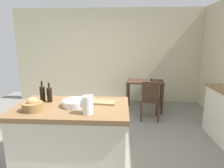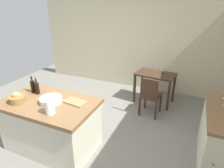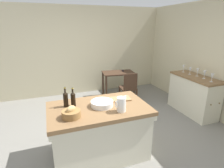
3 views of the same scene
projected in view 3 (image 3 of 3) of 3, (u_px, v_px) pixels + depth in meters
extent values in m
plane|color=slate|center=(107.00, 135.00, 3.50)|extent=(6.76, 6.76, 0.00)
cube|color=beige|center=(80.00, 51.00, 5.42)|extent=(5.32, 0.12, 2.60)
cube|color=beige|center=(219.00, 61.00, 3.93)|extent=(0.12, 5.20, 2.60)
cube|color=brown|center=(99.00, 108.00, 2.75)|extent=(1.52, 0.93, 0.06)
cube|color=beige|center=(99.00, 113.00, 2.77)|extent=(1.50, 0.91, 0.08)
cube|color=beige|center=(99.00, 133.00, 2.88)|extent=(1.44, 0.85, 0.80)
cube|color=brown|center=(196.00, 77.00, 4.16)|extent=(0.52, 1.22, 0.04)
cube|color=beige|center=(193.00, 96.00, 4.31)|extent=(0.49, 1.19, 0.88)
sphere|color=brown|center=(211.00, 105.00, 3.71)|extent=(0.03, 0.03, 0.03)
sphere|color=brown|center=(219.00, 103.00, 3.78)|extent=(0.03, 0.03, 0.03)
cube|color=#3D281C|center=(118.00, 73.00, 5.21)|extent=(0.96, 0.66, 0.04)
cube|color=#3D281C|center=(106.00, 89.00, 5.01)|extent=(0.06, 0.06, 0.72)
cube|color=#3D281C|center=(134.00, 87.00, 5.19)|extent=(0.06, 0.06, 0.72)
cube|color=#3D281C|center=(103.00, 84.00, 5.46)|extent=(0.06, 0.06, 0.72)
cube|color=#3D281C|center=(129.00, 82.00, 5.64)|extent=(0.06, 0.06, 0.72)
cylinder|color=black|center=(123.00, 71.00, 5.27)|extent=(0.04, 0.04, 0.05)
cube|color=#3D281C|center=(128.00, 88.00, 4.80)|extent=(0.43, 0.43, 0.04)
cube|color=#3D281C|center=(131.00, 82.00, 4.56)|extent=(0.36, 0.06, 0.42)
cube|color=#3D281C|center=(132.00, 93.00, 5.08)|extent=(0.04, 0.04, 0.43)
cube|color=#3D281C|center=(119.00, 94.00, 5.00)|extent=(0.04, 0.04, 0.43)
cube|color=#3D281C|center=(136.00, 98.00, 4.75)|extent=(0.04, 0.04, 0.43)
cube|color=#3D281C|center=(123.00, 99.00, 4.66)|extent=(0.04, 0.04, 0.43)
cylinder|color=white|center=(121.00, 104.00, 2.56)|extent=(0.13, 0.13, 0.21)
cone|color=white|center=(125.00, 96.00, 2.54)|extent=(0.07, 0.04, 0.06)
torus|color=white|center=(117.00, 104.00, 2.53)|extent=(0.02, 0.10, 0.10)
cylinder|color=white|center=(102.00, 104.00, 2.75)|extent=(0.35, 0.35, 0.08)
cylinder|color=olive|center=(71.00, 114.00, 2.41)|extent=(0.25, 0.25, 0.10)
ellipsoid|color=tan|center=(71.00, 109.00, 2.39)|extent=(0.16, 0.14, 0.10)
cube|color=#99754C|center=(120.00, 99.00, 3.00)|extent=(0.37, 0.24, 0.02)
cylinder|color=black|center=(73.00, 100.00, 2.73)|extent=(0.07, 0.07, 0.20)
cone|color=black|center=(73.00, 93.00, 2.70)|extent=(0.07, 0.07, 0.02)
cylinder|color=black|center=(72.00, 90.00, 2.68)|extent=(0.03, 0.03, 0.07)
cylinder|color=#B29933|center=(72.00, 88.00, 2.68)|extent=(0.03, 0.03, 0.01)
cylinder|color=black|center=(66.00, 100.00, 2.71)|extent=(0.07, 0.07, 0.21)
cone|color=black|center=(65.00, 93.00, 2.68)|extent=(0.07, 0.07, 0.02)
cylinder|color=black|center=(65.00, 90.00, 2.66)|extent=(0.03, 0.03, 0.07)
cylinder|color=#B29933|center=(65.00, 88.00, 2.65)|extent=(0.03, 0.03, 0.01)
cylinder|color=white|center=(211.00, 82.00, 3.76)|extent=(0.06, 0.06, 0.00)
cylinder|color=white|center=(212.00, 80.00, 3.75)|extent=(0.01, 0.01, 0.07)
cone|color=white|center=(212.00, 76.00, 3.72)|extent=(0.07, 0.07, 0.10)
cylinder|color=white|center=(204.00, 78.00, 3.99)|extent=(0.06, 0.06, 0.00)
cylinder|color=white|center=(204.00, 77.00, 3.98)|extent=(0.01, 0.01, 0.07)
cone|color=white|center=(205.00, 73.00, 3.95)|extent=(0.07, 0.07, 0.11)
cylinder|color=white|center=(197.00, 76.00, 4.18)|extent=(0.06, 0.06, 0.00)
cylinder|color=white|center=(197.00, 74.00, 4.17)|extent=(0.01, 0.01, 0.07)
cone|color=white|center=(198.00, 71.00, 4.14)|extent=(0.07, 0.07, 0.10)
cylinder|color=white|center=(190.00, 74.00, 4.33)|extent=(0.06, 0.06, 0.00)
cylinder|color=white|center=(190.00, 73.00, 4.32)|extent=(0.01, 0.01, 0.07)
cone|color=white|center=(190.00, 69.00, 4.29)|extent=(0.07, 0.07, 0.10)
cylinder|color=white|center=(183.00, 72.00, 4.55)|extent=(0.06, 0.06, 0.00)
cylinder|color=white|center=(183.00, 70.00, 4.53)|extent=(0.01, 0.01, 0.07)
cone|color=white|center=(184.00, 67.00, 4.51)|extent=(0.07, 0.07, 0.11)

